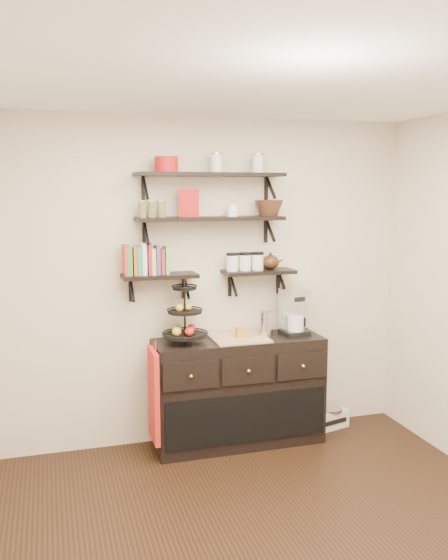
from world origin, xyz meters
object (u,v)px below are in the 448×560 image
sideboard (239,391)px  coffee_maker (293,312)px  fruit_stand (185,320)px  radio (331,418)px

sideboard → coffee_maker: coffee_maker is taller
sideboard → fruit_stand: 0.77m
sideboard → coffee_maker: bearing=3.1°
fruit_stand → radio: 1.67m
radio → fruit_stand: bearing=167.6°
radio → sideboard: bearing=169.2°
fruit_stand → coffee_maker: fruit_stand is taller
sideboard → coffee_maker: 0.81m
coffee_maker → radio: size_ratio=1.18×
fruit_stand → radio: fruit_stand is taller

